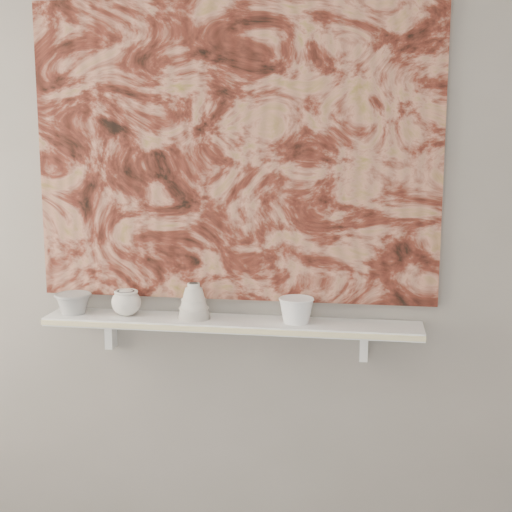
% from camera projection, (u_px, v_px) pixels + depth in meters
% --- Properties ---
extents(wall_back, '(3.60, 0.00, 3.60)m').
position_uv_depth(wall_back, '(235.00, 204.00, 2.65)').
color(wall_back, gray).
rests_on(wall_back, floor).
extents(shelf, '(1.40, 0.18, 0.03)m').
position_uv_depth(shelf, '(230.00, 324.00, 2.63)').
color(shelf, white).
rests_on(shelf, wall_back).
extents(shelf_stripe, '(1.40, 0.01, 0.02)m').
position_uv_depth(shelf_stripe, '(225.00, 330.00, 2.54)').
color(shelf_stripe, beige).
rests_on(shelf_stripe, shelf).
extents(bracket_left, '(0.03, 0.06, 0.12)m').
position_uv_depth(bracket_left, '(111.00, 333.00, 2.78)').
color(bracket_left, white).
rests_on(bracket_left, wall_back).
extents(bracket_right, '(0.03, 0.06, 0.12)m').
position_uv_depth(bracket_right, '(364.00, 344.00, 2.63)').
color(bracket_right, white).
rests_on(bracket_right, wall_back).
extents(painting, '(1.50, 0.02, 1.10)m').
position_uv_depth(painting, '(234.00, 153.00, 2.60)').
color(painting, '#5E2319').
rests_on(painting, wall_back).
extents(house_motif, '(0.09, 0.00, 0.08)m').
position_uv_depth(house_motif, '(356.00, 239.00, 2.58)').
color(house_motif, black).
rests_on(house_motif, painting).
extents(bowl_grey, '(0.15, 0.15, 0.08)m').
position_uv_depth(bowl_grey, '(73.00, 303.00, 2.72)').
color(bowl_grey, '#9D9D9A').
rests_on(bowl_grey, shelf).
extents(cup_cream, '(0.13, 0.13, 0.10)m').
position_uv_depth(cup_cream, '(126.00, 302.00, 2.68)').
color(cup_cream, silver).
rests_on(cup_cream, shelf).
extents(bell_vessel, '(0.16, 0.16, 0.13)m').
position_uv_depth(bell_vessel, '(194.00, 301.00, 2.64)').
color(bell_vessel, beige).
rests_on(bell_vessel, shelf).
extents(bowl_white, '(0.17, 0.17, 0.09)m').
position_uv_depth(bowl_white, '(296.00, 310.00, 2.58)').
color(bowl_white, silver).
rests_on(bowl_white, shelf).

